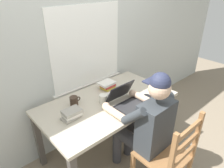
{
  "coord_description": "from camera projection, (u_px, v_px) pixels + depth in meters",
  "views": [
    {
      "loc": [
        -1.2,
        -1.41,
        1.91
      ],
      "look_at": [
        0.02,
        -0.05,
        0.95
      ],
      "focal_mm": 32.66,
      "sensor_mm": 36.0,
      "label": 1
    }
  ],
  "objects": [
    {
      "name": "book_stack_side",
      "position": [
        72.0,
        114.0,
        1.91
      ],
      "size": [
        0.19,
        0.13,
        0.09
      ],
      "color": "gray",
      "rests_on": "desk"
    },
    {
      "name": "coffee_mug_white",
      "position": [
        104.0,
        99.0,
        2.15
      ],
      "size": [
        0.13,
        0.09,
        0.09
      ],
      "color": "silver",
      "rests_on": "desk"
    },
    {
      "name": "wooden_chair",
      "position": [
        168.0,
        157.0,
        1.85
      ],
      "size": [
        0.42,
        0.42,
        0.93
      ],
      "color": "olive",
      "rests_on": "ground"
    },
    {
      "name": "back_wall",
      "position": [
        78.0,
        40.0,
        2.24
      ],
      "size": [
        6.0,
        0.08,
        2.6
      ],
      "color": "beige",
      "rests_on": "ground"
    },
    {
      "name": "paper_pile_back_corner",
      "position": [
        138.0,
        99.0,
        2.2
      ],
      "size": [
        0.24,
        0.21,
        0.01
      ],
      "primitive_type": "cube",
      "rotation": [
        0.0,
        0.0,
        0.45
      ],
      "color": "white",
      "rests_on": "desk"
    },
    {
      "name": "desk",
      "position": [
        108.0,
        108.0,
        2.23
      ],
      "size": [
        1.46,
        0.81,
        0.73
      ],
      "color": "#BCB29E",
      "rests_on": "ground"
    },
    {
      "name": "laptop",
      "position": [
        127.0,
        100.0,
        2.1
      ],
      "size": [
        0.33,
        0.33,
        0.22
      ],
      "color": "black",
      "rests_on": "desk"
    },
    {
      "name": "computer_mouse",
      "position": [
        148.0,
        96.0,
        2.24
      ],
      "size": [
        0.06,
        0.1,
        0.03
      ],
      "primitive_type": "ellipsoid",
      "color": "black",
      "rests_on": "desk"
    },
    {
      "name": "book_stack_main",
      "position": [
        107.0,
        85.0,
        2.42
      ],
      "size": [
        0.2,
        0.16,
        0.08
      ],
      "color": "gold",
      "rests_on": "desk"
    },
    {
      "name": "coffee_mug_dark",
      "position": [
        74.0,
        101.0,
        2.1
      ],
      "size": [
        0.12,
        0.08,
        0.1
      ],
      "color": "#38281E",
      "rests_on": "desk"
    },
    {
      "name": "paper_pile_near_laptop",
      "position": [
        115.0,
        94.0,
        2.31
      ],
      "size": [
        0.23,
        0.19,
        0.01
      ],
      "primitive_type": "cube",
      "rotation": [
        0.0,
        0.0,
        -0.25
      ],
      "color": "white",
      "rests_on": "desk"
    },
    {
      "name": "seated_person",
      "position": [
        146.0,
        123.0,
        1.93
      ],
      "size": [
        0.5,
        0.6,
        1.24
      ],
      "color": "#33383D",
      "rests_on": "ground"
    },
    {
      "name": "ground_plane",
      "position": [
        108.0,
        151.0,
        2.52
      ],
      "size": [
        8.0,
        8.0,
        0.0
      ],
      "primitive_type": "plane",
      "color": "gray"
    }
  ]
}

